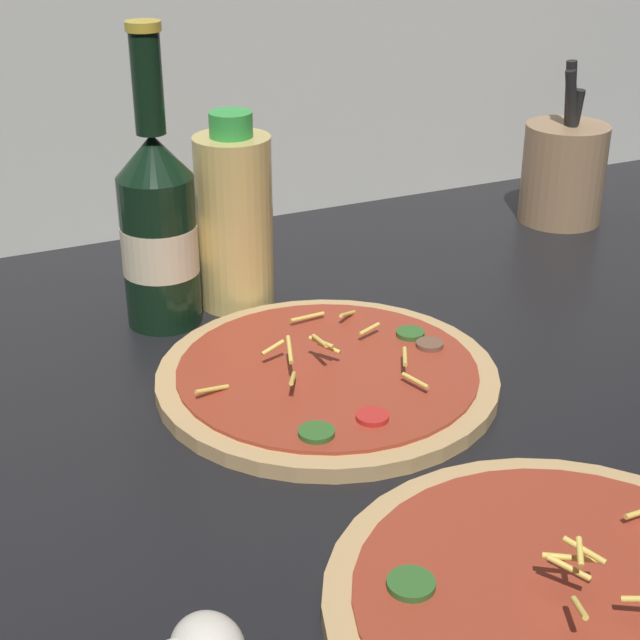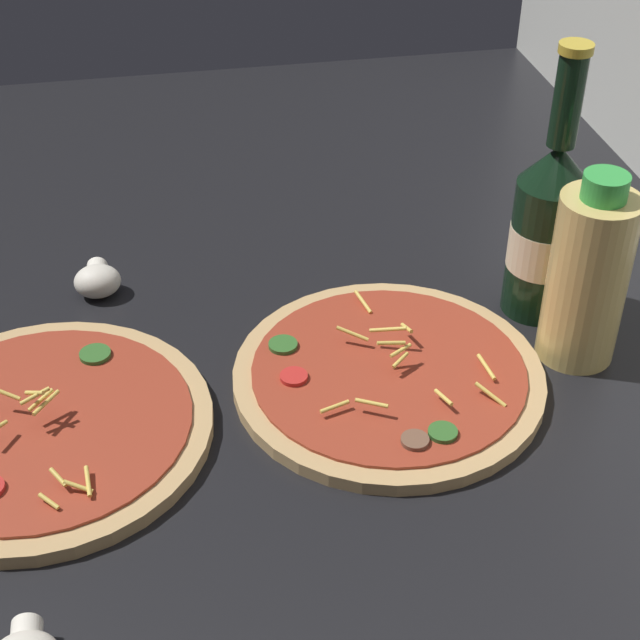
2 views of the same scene
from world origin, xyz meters
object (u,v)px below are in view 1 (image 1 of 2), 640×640
object	(u,v)px
beer_bottle	(158,226)
utensil_crock	(564,171)
oil_bottle	(235,219)
pizza_near	(571,607)
pizza_far	(328,377)

from	to	relation	value
beer_bottle	utensil_crock	world-z (taller)	beer_bottle
utensil_crock	oil_bottle	bearing A→B (deg)	-171.91
oil_bottle	utensil_crock	world-z (taller)	same
beer_bottle	oil_bottle	xyz separation A→B (cm)	(7.47, 0.94, -0.79)
oil_bottle	utensil_crock	distance (cm)	42.72
pizza_near	beer_bottle	world-z (taller)	beer_bottle
pizza_far	beer_bottle	world-z (taller)	beer_bottle
pizza_far	oil_bottle	xyz separation A→B (cm)	(-1.11, 18.04, 7.73)
oil_bottle	pizza_near	bearing A→B (deg)	-87.18
beer_bottle	pizza_near	bearing A→B (deg)	-78.20
pizza_far	beer_bottle	distance (cm)	20.95
pizza_far	oil_bottle	distance (cm)	19.66
beer_bottle	utensil_crock	size ratio (longest dim) A/B	1.45
pizza_near	oil_bottle	bearing A→B (deg)	92.82
beer_bottle	oil_bottle	size ratio (longest dim) A/B	1.45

